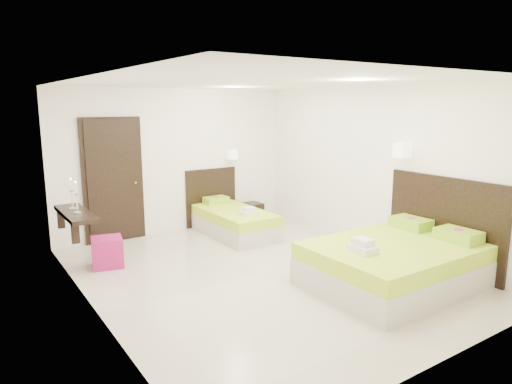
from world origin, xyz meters
TOP-DOWN VIEW (x-y plane):
  - floor at (0.00, 0.00)m, footprint 5.50×5.50m
  - bed_single at (0.68, 1.94)m, footprint 1.06×1.77m
  - bed_double at (1.26, -1.29)m, footprint 2.14×1.82m
  - nightstand at (1.48, 2.53)m, footprint 0.41×0.37m
  - ottoman at (-1.70, 1.50)m, footprint 0.51×0.51m
  - door at (-1.20, 2.70)m, footprint 1.02×0.15m
  - console_shelf at (-2.08, 1.60)m, footprint 0.35×1.20m

SIDE VIEW (x-z plane):
  - floor at x=0.00m, z-range 0.00..0.00m
  - nightstand at x=1.48m, z-range 0.00..0.36m
  - ottoman at x=-1.70m, z-range 0.00..0.43m
  - bed_single at x=0.68m, z-range -0.46..1.00m
  - bed_double at x=1.26m, z-range -0.57..1.20m
  - console_shelf at x=-2.08m, z-range 0.42..1.21m
  - door at x=-1.20m, z-range -0.02..2.12m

